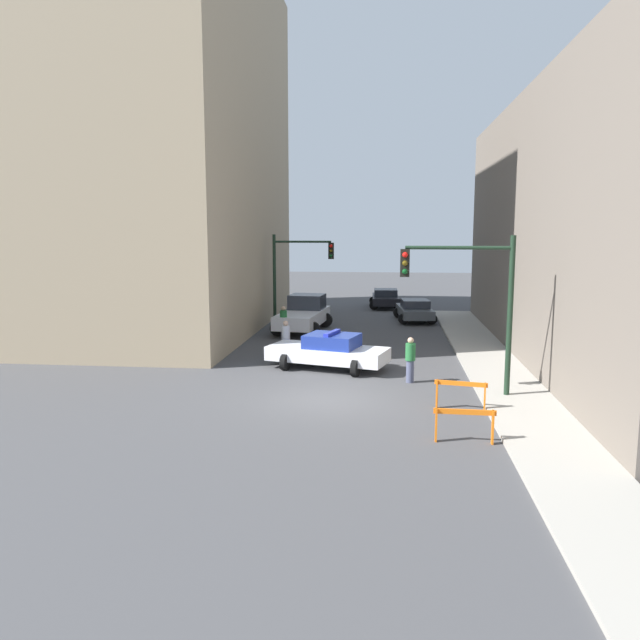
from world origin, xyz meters
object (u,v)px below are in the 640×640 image
at_px(traffic_light_near, 474,291).
at_px(pedestrian_corner, 283,322).
at_px(pedestrian_crossing, 286,339).
at_px(traffic_light_far, 294,267).
at_px(pedestrian_sidewalk, 410,359).
at_px(police_car, 329,351).
at_px(parked_car_mid, 385,298).
at_px(barrier_mid, 461,390).
at_px(parked_car_near, 415,310).
at_px(barrier_front, 464,420).
at_px(white_truck, 304,314).

xyz_separation_m(traffic_light_near, pedestrian_corner, (-7.99, 10.25, -2.67)).
relative_size(traffic_light_near, pedestrian_corner, 3.13).
bearing_deg(pedestrian_crossing, traffic_light_far, 69.79).
bearing_deg(pedestrian_sidewalk, pedestrian_corner, -12.67).
bearing_deg(pedestrian_sidewalk, traffic_light_far, -21.82).
bearing_deg(police_car, parked_car_mid, 9.61).
height_order(pedestrian_sidewalk, barrier_mid, pedestrian_sidewalk).
height_order(parked_car_near, barrier_front, parked_car_near).
xyz_separation_m(police_car, parked_car_mid, (2.13, 19.81, -0.05)).
height_order(traffic_light_far, parked_car_near, traffic_light_far).
bearing_deg(barrier_front, parked_car_mid, 94.47).
bearing_deg(pedestrian_corner, traffic_light_far, -108.09).
height_order(traffic_light_near, barrier_front, traffic_light_near).
bearing_deg(pedestrian_corner, barrier_mid, 103.66).
xyz_separation_m(pedestrian_crossing, pedestrian_corner, (-0.93, 4.92, 0.00)).
relative_size(white_truck, barrier_mid, 3.52).
bearing_deg(pedestrian_sidewalk, barrier_front, 142.37).
bearing_deg(pedestrian_corner, white_truck, -123.47).
bearing_deg(parked_car_mid, pedestrian_crossing, -104.66).
height_order(traffic_light_near, pedestrian_crossing, traffic_light_near).
xyz_separation_m(white_truck, parked_car_near, (6.17, 4.27, -0.23)).
bearing_deg(traffic_light_far, pedestrian_corner, -89.32).
distance_m(pedestrian_crossing, pedestrian_sidewalk, 6.25).
xyz_separation_m(traffic_light_near, barrier_front, (-0.73, -4.56, -2.91)).
distance_m(white_truck, pedestrian_corner, 2.67).
bearing_deg(barrier_front, pedestrian_corner, 116.09).
bearing_deg(police_car, white_truck, 29.51).
distance_m(police_car, pedestrian_crossing, 2.61).
relative_size(pedestrian_crossing, pedestrian_corner, 1.00).
height_order(parked_car_mid, barrier_mid, parked_car_mid).
distance_m(parked_car_near, barrier_front, 21.67).
relative_size(traffic_light_far, barrier_front, 3.25).
bearing_deg(traffic_light_far, barrier_mid, -64.21).
bearing_deg(pedestrian_corner, pedestrian_sidewalk, 106.81).
bearing_deg(parked_car_mid, barrier_front, -87.35).
bearing_deg(parked_car_mid, pedestrian_corner, -112.77).
relative_size(police_car, pedestrian_sidewalk, 3.03).
relative_size(police_car, barrier_mid, 3.18).
xyz_separation_m(parked_car_near, barrier_mid, (0.65, -18.65, -0.06)).
bearing_deg(pedestrian_crossing, pedestrian_sidewalk, -61.32).
distance_m(parked_car_mid, pedestrian_crossing, 18.60).
distance_m(police_car, pedestrian_sidewalk, 3.66).
distance_m(police_car, pedestrian_corner, 7.22).
height_order(white_truck, parked_car_near, white_truck).
bearing_deg(barrier_mid, parked_car_near, 91.99).
bearing_deg(pedestrian_sidewalk, parked_car_mid, -45.60).
bearing_deg(traffic_light_far, parked_car_mid, 61.51).
distance_m(parked_car_mid, barrier_front, 28.11).
relative_size(police_car, pedestrian_corner, 3.03).
xyz_separation_m(traffic_light_far, barrier_front, (7.30, -18.62, -2.78)).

